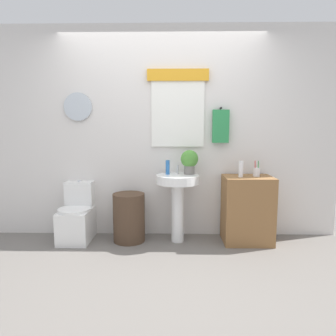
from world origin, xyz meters
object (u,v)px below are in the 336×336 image
wooden_cabinet (247,209)px  soap_bottle (168,167)px  potted_plant (189,160)px  lotion_bottle (241,169)px  laundry_hamper (129,217)px  toilet (77,218)px  pedestal_sink (178,192)px  toothbrush_cup (257,172)px

wooden_cabinet → soap_bottle: 1.07m
potted_plant → lotion_bottle: potted_plant is taller
laundry_hamper → wooden_cabinet: bearing=0.0°
soap_bottle → toilet: bearing=-179.1°
toilet → potted_plant: potted_plant is taller
soap_bottle → potted_plant: (0.26, 0.01, 0.08)m
toilet → lotion_bottle: size_ratio=3.82×
soap_bottle → laundry_hamper: bearing=-173.9°
soap_bottle → lotion_bottle: 0.86m
lotion_bottle → pedestal_sink: bearing=176.9°
pedestal_sink → lotion_bottle: size_ratio=4.33×
toothbrush_cup → lotion_bottle: bearing=-163.2°
laundry_hamper → wooden_cabinet: size_ratio=0.73×
laundry_hamper → soap_bottle: 0.76m
wooden_cabinet → potted_plant: bearing=175.0°
wooden_cabinet → soap_bottle: (-0.95, 0.05, 0.50)m
laundry_hamper → wooden_cabinet: (1.42, 0.00, 0.11)m
potted_plant → pedestal_sink: bearing=-156.8°
laundry_hamper → lotion_bottle: lotion_bottle is taller
wooden_cabinet → lotion_bottle: 0.50m
wooden_cabinet → toothbrush_cup: bearing=11.3°
toilet → toothbrush_cup: (2.16, -0.01, 0.57)m
toilet → potted_plant: size_ratio=2.46×
wooden_cabinet → toothbrush_cup: toothbrush_cup is taller
toilet → soap_bottle: size_ratio=4.25×
toilet → toothbrush_cup: size_ratio=3.87×
pedestal_sink → laundry_hamper: bearing=180.0°
pedestal_sink → potted_plant: (0.14, 0.06, 0.37)m
potted_plant → lotion_bottle: (0.59, -0.10, -0.09)m
soap_bottle → potted_plant: 0.27m
soap_bottle → toothbrush_cup: bearing=-1.6°
pedestal_sink → soap_bottle: (-0.12, 0.05, 0.29)m
laundry_hamper → pedestal_sink: size_ratio=0.72×
potted_plant → lotion_bottle: size_ratio=1.55×
toilet → laundry_hamper: (0.64, -0.03, 0.02)m
laundry_hamper → soap_bottle: soap_bottle is taller
laundry_hamper → toothbrush_cup: bearing=0.8°
wooden_cabinet → lotion_bottle: lotion_bottle is taller
toothbrush_cup → laundry_hamper: bearing=-179.2°
laundry_hamper → potted_plant: potted_plant is taller
toilet → pedestal_sink: size_ratio=0.88×
soap_bottle → potted_plant: size_ratio=0.58×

